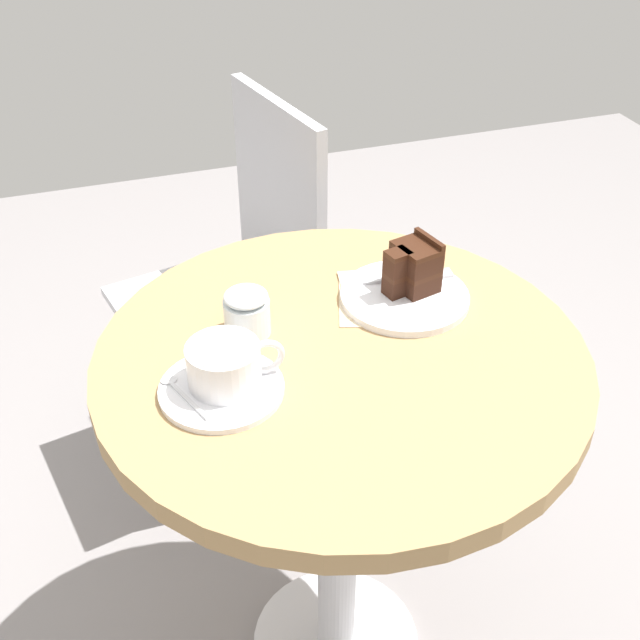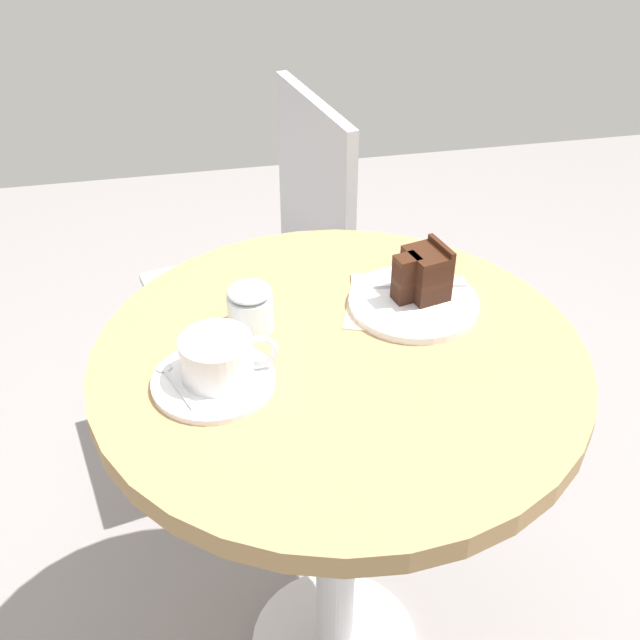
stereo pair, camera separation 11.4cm
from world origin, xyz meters
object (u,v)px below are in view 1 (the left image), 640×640
at_px(cake_slice, 413,267).
at_px(sugar_pot, 247,312).
at_px(coffee_cup, 225,364).
at_px(cafe_chair, 245,265).
at_px(napkin, 386,296).
at_px(cake_plate, 405,297).
at_px(teaspoon, 180,392).
at_px(fork, 419,276).
at_px(saucer, 222,389).

bearing_deg(cake_slice, sugar_pot, -176.42).
xyz_separation_m(coffee_cup, sugar_pot, (0.06, 0.11, -0.00)).
height_order(coffee_cup, cafe_chair, cafe_chair).
relative_size(coffee_cup, napkin, 0.70).
bearing_deg(cake_plate, sugar_pot, -178.80).
relative_size(teaspoon, cake_slice, 1.11).
xyz_separation_m(napkin, sugar_pot, (-0.23, -0.02, 0.03)).
xyz_separation_m(cake_slice, cafe_chair, (-0.15, 0.52, -0.27)).
xyz_separation_m(napkin, cafe_chair, (-0.11, 0.51, -0.23)).
relative_size(coffee_cup, cake_slice, 1.49).
relative_size(coffee_cup, sugar_pot, 1.82).
height_order(teaspoon, cafe_chair, cafe_chair).
bearing_deg(cafe_chair, sugar_pot, -24.53).
relative_size(fork, cafe_chair, 0.17).
height_order(saucer, napkin, saucer).
height_order(cake_slice, fork, cake_slice).
xyz_separation_m(teaspoon, cafe_chair, (0.24, 0.65, -0.23)).
bearing_deg(sugar_pot, cake_plate, 1.20).
bearing_deg(napkin, saucer, -154.44).
relative_size(teaspoon, fork, 0.68).
relative_size(cake_plate, sugar_pot, 2.73).
distance_m(napkin, sugar_pot, 0.23).
distance_m(teaspoon, cafe_chair, 0.73).
distance_m(cake_plate, fork, 0.05).
height_order(coffee_cup, napkin, coffee_cup).
height_order(coffee_cup, cake_plate, coffee_cup).
xyz_separation_m(coffee_cup, cake_slice, (0.32, 0.13, 0.01)).
bearing_deg(napkin, teaspoon, -158.62).
bearing_deg(teaspoon, cake_slice, -92.21).
xyz_separation_m(saucer, coffee_cup, (0.01, 0.01, 0.04)).
height_order(saucer, fork, fork).
bearing_deg(sugar_pot, teaspoon, -136.39).
bearing_deg(teaspoon, cafe_chair, -40.87).
bearing_deg(cake_plate, teaspoon, -162.13).
height_order(cake_plate, fork, fork).
relative_size(saucer, cake_plate, 0.84).
bearing_deg(cake_plate, napkin, 145.76).
bearing_deg(saucer, cake_plate, 21.35).
bearing_deg(sugar_pot, cafe_chair, 77.84).
bearing_deg(cake_slice, cake_plate, -144.09).
bearing_deg(saucer, cafe_chair, 74.50).
bearing_deg(cake_slice, teaspoon, -161.28).
relative_size(cafe_chair, sugar_pot, 11.77).
height_order(teaspoon, sugar_pot, sugar_pot).
height_order(cake_plate, sugar_pot, sugar_pot).
distance_m(saucer, sugar_pot, 0.14).
bearing_deg(fork, napkin, -157.53).
bearing_deg(coffee_cup, saucer, -142.48).
bearing_deg(cafe_chair, coffee_cup, -27.26).
relative_size(saucer, fork, 1.15).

